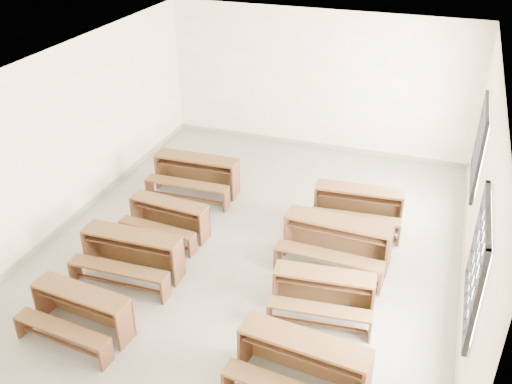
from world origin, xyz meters
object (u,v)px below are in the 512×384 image
(desk_set_0, at_px, (81,309))
(desk_set_6, at_px, (337,239))
(desk_set_2, at_px, (168,216))
(desk_set_7, at_px, (358,204))
(desk_set_5, at_px, (323,290))
(desk_set_3, at_px, (196,172))
(desk_set_1, at_px, (132,251))
(desk_set_4, at_px, (302,361))

(desk_set_0, distance_m, desk_set_6, 4.12)
(desk_set_2, xyz_separation_m, desk_set_7, (3.13, 1.46, 0.04))
(desk_set_0, distance_m, desk_set_5, 3.47)
(desk_set_6, bearing_deg, desk_set_7, 87.16)
(desk_set_0, xyz_separation_m, desk_set_7, (3.15, 4.10, 0.03))
(desk_set_3, distance_m, desk_set_7, 3.31)
(desk_set_5, height_order, desk_set_7, desk_set_7)
(desk_set_0, height_order, desk_set_7, desk_set_7)
(desk_set_0, distance_m, desk_set_7, 5.17)
(desk_set_1, distance_m, desk_set_6, 3.33)
(desk_set_0, bearing_deg, desk_set_3, 97.52)
(desk_set_2, distance_m, desk_set_4, 4.11)
(desk_set_6, bearing_deg, desk_set_3, 158.15)
(desk_set_3, relative_size, desk_set_6, 0.96)
(desk_set_1, xyz_separation_m, desk_set_5, (3.12, 0.11, -0.04))
(desk_set_5, bearing_deg, desk_set_4, -92.83)
(desk_set_2, xyz_separation_m, desk_set_6, (3.01, 0.15, 0.08))
(desk_set_3, relative_size, desk_set_5, 1.11)
(desk_set_2, bearing_deg, desk_set_6, 7.30)
(desk_set_1, distance_m, desk_set_5, 3.12)
(desk_set_1, distance_m, desk_set_3, 2.82)
(desk_set_2, bearing_deg, desk_set_7, 29.45)
(desk_set_0, height_order, desk_set_6, desk_set_6)
(desk_set_1, bearing_deg, desk_set_3, 91.61)
(desk_set_3, distance_m, desk_set_5, 4.25)
(desk_set_1, bearing_deg, desk_set_6, 22.90)
(desk_set_0, xyz_separation_m, desk_set_5, (3.11, 1.52, -0.00))
(desk_set_6, height_order, desk_set_7, desk_set_6)
(desk_set_0, bearing_deg, desk_set_2, 94.83)
(desk_set_4, relative_size, desk_set_5, 1.12)
(desk_set_5, height_order, desk_set_6, desk_set_6)
(desk_set_7, bearing_deg, desk_set_1, -143.80)
(desk_set_1, xyz_separation_m, desk_set_2, (0.03, 1.23, -0.05))
(desk_set_1, relative_size, desk_set_7, 0.99)
(desk_set_0, height_order, desk_set_4, desk_set_4)
(desk_set_5, distance_m, desk_set_6, 1.28)
(desk_set_1, xyz_separation_m, desk_set_6, (3.03, 1.38, 0.03))
(desk_set_5, bearing_deg, desk_set_7, 83.19)
(desk_set_1, relative_size, desk_set_3, 0.96)
(desk_set_0, distance_m, desk_set_2, 2.65)
(desk_set_1, height_order, desk_set_7, desk_set_1)
(desk_set_1, xyz_separation_m, desk_set_3, (-0.16, 2.82, 0.02))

